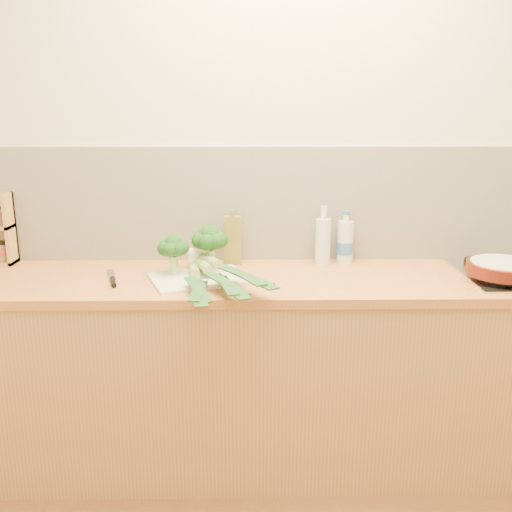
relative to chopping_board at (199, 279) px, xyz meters
The scene contains 14 objects.
room_shell 0.60m from the chopping_board, 38.72° to the left, with size 3.50×3.50×3.50m.
counter 0.62m from the chopping_board, ahead, with size 3.20×0.62×0.90m.
chopping_board is the anchor object (origin of this frame).
broccoli_left 0.18m from the chopping_board, 155.51° to the left, with size 0.14×0.14×0.17m.
broccoli_right 0.19m from the chopping_board, 70.70° to the left, with size 0.16×0.16×0.20m.
leek_front 0.05m from the chopping_board, 109.42° to the right, with size 0.16×0.67×0.04m.
leek_mid 0.08m from the chopping_board, 38.08° to the right, with size 0.29×0.63×0.04m.
leek_back 0.11m from the chopping_board, ahead, with size 0.40×0.58×0.04m.
chefs_knife 0.37m from the chopping_board, behind, with size 0.11×0.28×0.02m.
skillet 1.29m from the chopping_board, ahead, with size 0.45×0.31×0.05m.
oil_tin 0.31m from the chopping_board, 61.26° to the left, with size 0.08×0.05×0.26m.
glass_bottle 0.62m from the chopping_board, 23.84° to the left, with size 0.07×0.07×0.28m.
amber_bottle 0.74m from the chopping_board, 22.92° to the left, with size 0.06×0.06×0.23m.
water_bottle 0.73m from the chopping_board, 22.69° to the left, with size 0.08×0.08×0.23m.
Camera 1 is at (-0.21, -1.18, 1.63)m, focal length 40.00 mm.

